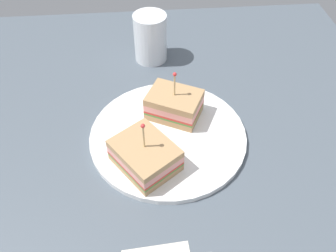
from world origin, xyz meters
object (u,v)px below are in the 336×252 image
(plate, at_px, (168,136))
(sandwich_half_front, at_px, (145,155))
(sandwich_half_back, at_px, (174,105))
(drink_glass, at_px, (150,40))

(plate, relative_size, sandwich_half_front, 2.20)
(sandwich_half_back, xyz_separation_m, drink_glass, (-0.20, -0.03, 0.01))
(plate, height_order, sandwich_half_front, sandwich_half_front)
(sandwich_half_front, distance_m, sandwich_half_back, 0.13)
(sandwich_half_front, bearing_deg, drink_glass, 175.27)
(plate, relative_size, drink_glass, 2.63)
(sandwich_half_front, relative_size, sandwich_half_back, 1.11)
(sandwich_half_back, bearing_deg, sandwich_half_front, -27.29)
(plate, height_order, drink_glass, drink_glass)
(plate, xyz_separation_m, sandwich_half_back, (-0.05, 0.02, 0.03))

